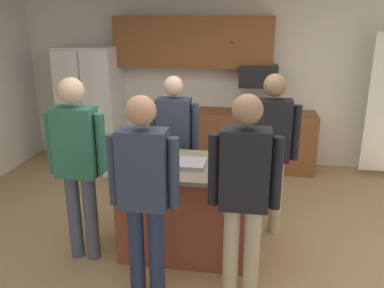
{
  "coord_description": "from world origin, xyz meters",
  "views": [
    {
      "loc": [
        0.55,
        -3.53,
        2.31
      ],
      "look_at": [
        -0.05,
        0.31,
        1.05
      ],
      "focal_mm": 37.32,
      "sensor_mm": 36.0,
      "label": 1
    }
  ],
  "objects_px": {
    "serving_tray": "(182,163)",
    "person_guest_left": "(77,158)",
    "person_elder_center": "(244,188)",
    "glass_short_whisky": "(228,168)",
    "refrigerator": "(92,106)",
    "person_guest_right": "(174,138)",
    "person_host_foreground": "(271,144)",
    "mug_blue_stoneware": "(225,153)",
    "kitchen_island": "(187,208)",
    "tumbler_amber": "(143,150)",
    "microwave_over_range": "(258,76)",
    "mug_ceramic_white": "(171,168)",
    "person_guest_by_door": "(144,188)"
  },
  "relations": [
    {
      "from": "person_guest_right",
      "to": "glass_short_whisky",
      "type": "bearing_deg",
      "value": 14.17
    },
    {
      "from": "person_elder_center",
      "to": "serving_tray",
      "type": "xyz_separation_m",
      "value": [
        -0.6,
        0.62,
        -0.07
      ]
    },
    {
      "from": "person_guest_right",
      "to": "person_elder_center",
      "type": "relative_size",
      "value": 0.95
    },
    {
      "from": "refrigerator",
      "to": "person_guest_left",
      "type": "relative_size",
      "value": 1.03
    },
    {
      "from": "person_elder_center",
      "to": "tumbler_amber",
      "type": "xyz_separation_m",
      "value": [
        -1.04,
        0.78,
        -0.01
      ]
    },
    {
      "from": "refrigerator",
      "to": "person_guest_right",
      "type": "height_order",
      "value": "refrigerator"
    },
    {
      "from": "person_host_foreground",
      "to": "mug_blue_stoneware",
      "type": "bearing_deg",
      "value": -1.83
    },
    {
      "from": "refrigerator",
      "to": "person_elder_center",
      "type": "height_order",
      "value": "refrigerator"
    },
    {
      "from": "person_guest_left",
      "to": "tumbler_amber",
      "type": "distance_m",
      "value": 0.65
    },
    {
      "from": "person_elder_center",
      "to": "person_host_foreground",
      "type": "bearing_deg",
      "value": -52.3
    },
    {
      "from": "refrigerator",
      "to": "mug_ceramic_white",
      "type": "relative_size",
      "value": 13.91
    },
    {
      "from": "microwave_over_range",
      "to": "mug_ceramic_white",
      "type": "distance_m",
      "value": 2.89
    },
    {
      "from": "person_guest_by_door",
      "to": "person_guest_right",
      "type": "bearing_deg",
      "value": 18.03
    },
    {
      "from": "mug_blue_stoneware",
      "to": "tumbler_amber",
      "type": "bearing_deg",
      "value": -172.04
    },
    {
      "from": "serving_tray",
      "to": "person_guest_left",
      "type": "bearing_deg",
      "value": -165.77
    },
    {
      "from": "person_guest_left",
      "to": "person_host_foreground",
      "type": "bearing_deg",
      "value": 7.77
    },
    {
      "from": "mug_ceramic_white",
      "to": "refrigerator",
      "type": "bearing_deg",
      "value": 124.95
    },
    {
      "from": "kitchen_island",
      "to": "serving_tray",
      "type": "bearing_deg",
      "value": -136.81
    },
    {
      "from": "tumbler_amber",
      "to": "glass_short_whisky",
      "type": "height_order",
      "value": "glass_short_whisky"
    },
    {
      "from": "person_host_foreground",
      "to": "mug_ceramic_white",
      "type": "bearing_deg",
      "value": 8.38
    },
    {
      "from": "serving_tray",
      "to": "refrigerator",
      "type": "bearing_deg",
      "value": 128.36
    },
    {
      "from": "person_guest_by_door",
      "to": "tumbler_amber",
      "type": "xyz_separation_m",
      "value": [
        -0.26,
        0.89,
        -0.0
      ]
    },
    {
      "from": "glass_short_whisky",
      "to": "kitchen_island",
      "type": "bearing_deg",
      "value": 148.38
    },
    {
      "from": "person_guest_left",
      "to": "person_guest_by_door",
      "type": "xyz_separation_m",
      "value": [
        0.77,
        -0.49,
        -0.03
      ]
    },
    {
      "from": "person_guest_left",
      "to": "person_guest_right",
      "type": "bearing_deg",
      "value": 39.87
    },
    {
      "from": "person_guest_left",
      "to": "mug_ceramic_white",
      "type": "relative_size",
      "value": 13.44
    },
    {
      "from": "person_elder_center",
      "to": "glass_short_whisky",
      "type": "relative_size",
      "value": 10.49
    },
    {
      "from": "serving_tray",
      "to": "person_elder_center",
      "type": "bearing_deg",
      "value": -45.89
    },
    {
      "from": "person_elder_center",
      "to": "person_host_foreground",
      "type": "height_order",
      "value": "person_elder_center"
    },
    {
      "from": "mug_ceramic_white",
      "to": "person_elder_center",
      "type": "bearing_deg",
      "value": -30.5
    },
    {
      "from": "kitchen_island",
      "to": "person_guest_right",
      "type": "bearing_deg",
      "value": 110.29
    },
    {
      "from": "person_elder_center",
      "to": "serving_tray",
      "type": "relative_size",
      "value": 4.01
    },
    {
      "from": "kitchen_island",
      "to": "serving_tray",
      "type": "xyz_separation_m",
      "value": [
        -0.04,
        -0.04,
        0.49
      ]
    },
    {
      "from": "refrigerator",
      "to": "glass_short_whisky",
      "type": "height_order",
      "value": "refrigerator"
    },
    {
      "from": "glass_short_whisky",
      "to": "person_elder_center",
      "type": "bearing_deg",
      "value": -69.76
    },
    {
      "from": "microwave_over_range",
      "to": "serving_tray",
      "type": "bearing_deg",
      "value": -105.36
    },
    {
      "from": "kitchen_island",
      "to": "person_host_foreground",
      "type": "bearing_deg",
      "value": 31.88
    },
    {
      "from": "person_guest_left",
      "to": "serving_tray",
      "type": "bearing_deg",
      "value": -1.51
    },
    {
      "from": "person_host_foreground",
      "to": "serving_tray",
      "type": "distance_m",
      "value": 1.01
    },
    {
      "from": "mug_blue_stoneware",
      "to": "serving_tray",
      "type": "height_order",
      "value": "mug_blue_stoneware"
    },
    {
      "from": "tumbler_amber",
      "to": "person_host_foreground",
      "type": "bearing_deg",
      "value": 16.62
    },
    {
      "from": "person_elder_center",
      "to": "mug_ceramic_white",
      "type": "height_order",
      "value": "person_elder_center"
    },
    {
      "from": "person_guest_right",
      "to": "tumbler_amber",
      "type": "xyz_separation_m",
      "value": [
        -0.2,
        -0.63,
        0.05
      ]
    },
    {
      "from": "refrigerator",
      "to": "person_host_foreground",
      "type": "relative_size",
      "value": 1.06
    },
    {
      "from": "person_guest_right",
      "to": "refrigerator",
      "type": "bearing_deg",
      "value": -154.38
    },
    {
      "from": "microwave_over_range",
      "to": "glass_short_whisky",
      "type": "distance_m",
      "value": 2.79
    },
    {
      "from": "kitchen_island",
      "to": "glass_short_whisky",
      "type": "distance_m",
      "value": 0.73
    },
    {
      "from": "person_guest_by_door",
      "to": "glass_short_whisky",
      "type": "xyz_separation_m",
      "value": [
        0.63,
        0.51,
        0.01
      ]
    },
    {
      "from": "person_elder_center",
      "to": "glass_short_whisky",
      "type": "xyz_separation_m",
      "value": [
        -0.15,
        0.41,
        -0.0
      ]
    },
    {
      "from": "mug_blue_stoneware",
      "to": "person_guest_right",
      "type": "bearing_deg",
      "value": 140.16
    }
  ]
}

